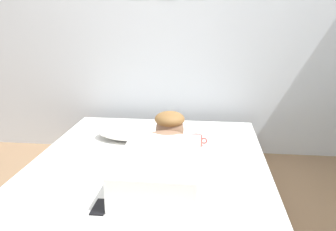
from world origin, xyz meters
name	(u,v)px	position (x,y,z in m)	size (l,w,h in m)	color
back_wall	(176,12)	(0.00, 1.38, 1.25)	(4.00, 0.12, 2.50)	silver
bed	(146,196)	(-0.06, 0.14, 0.17)	(1.51, 2.10, 0.34)	#726051
pillow	(132,131)	(-0.25, 0.67, 0.40)	(0.52, 0.32, 0.11)	white
person_lying	(163,156)	(0.05, 0.12, 0.45)	(0.43, 0.92, 0.27)	white
coffee_cup	(196,140)	(0.22, 0.58, 0.38)	(0.12, 0.09, 0.07)	#D84C47
cell_phone	(101,207)	(-0.20, -0.29, 0.35)	(0.07, 0.14, 0.01)	black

